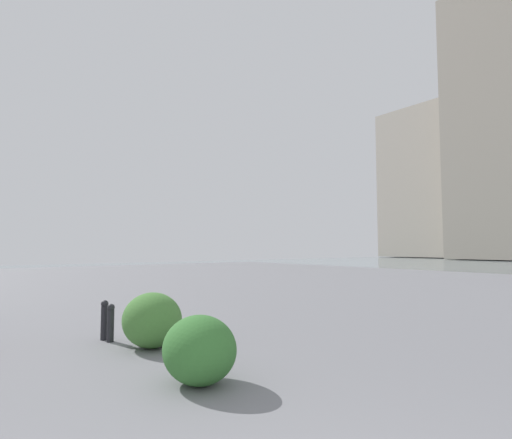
% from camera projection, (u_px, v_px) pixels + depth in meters
% --- Properties ---
extents(building_annex, '(10.31, 12.58, 41.22)m').
position_uv_depth(building_annex, '(495.00, 125.00, 58.76)').
color(building_annex, '#9E9384').
rests_on(building_annex, ground).
extents(building_highrise, '(16.75, 10.58, 26.09)m').
position_uv_depth(building_highrise, '(435.00, 183.00, 70.44)').
color(building_highrise, '#B2A899').
rests_on(building_highrise, ground).
extents(bollard_near, '(0.13, 0.13, 0.66)m').
position_uv_depth(bollard_near, '(111.00, 322.00, 7.00)').
color(bollard_near, '#232328').
rests_on(bollard_near, ground).
extents(bollard_mid, '(0.13, 0.13, 0.70)m').
position_uv_depth(bollard_mid, '(104.00, 319.00, 7.16)').
color(bollard_mid, '#232328').
rests_on(bollard_mid, ground).
extents(shrub_low, '(1.06, 0.95, 0.90)m').
position_uv_depth(shrub_low, '(152.00, 320.00, 6.61)').
color(shrub_low, '#477F38').
rests_on(shrub_low, ground).
extents(shrub_round, '(0.97, 0.87, 0.83)m').
position_uv_depth(shrub_round, '(200.00, 350.00, 4.84)').
color(shrub_round, '#387533').
rests_on(shrub_round, ground).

